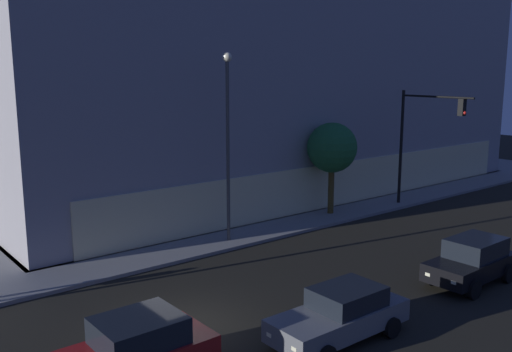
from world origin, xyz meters
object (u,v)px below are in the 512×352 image
car_red (131,352)px  car_grey (341,314)px  street_lamp_sidewalk (228,126)px  car_black (472,261)px  modern_building (195,32)px  sidewalk_tree (332,148)px  traffic_light_far_corner (422,129)px

car_red → car_grey: 6.30m
street_lamp_sidewalk → car_grey: bearing=-107.1°
car_black → car_grey: bearing=-179.8°
modern_building → sidewalk_tree: (-2.02, -16.79, -7.12)m
modern_building → street_lamp_sidewalk: bearing=-118.7°
modern_building → car_red: size_ratio=8.12×
street_lamp_sidewalk → car_black: (4.26, -9.94, -4.64)m
sidewalk_tree → car_black: (-3.22, -10.51, -2.93)m
street_lamp_sidewalk → car_black: street_lamp_sidewalk is taller
car_red → car_grey: (6.06, -1.69, -0.09)m
traffic_light_far_corner → car_grey: 18.04m
sidewalk_tree → car_grey: size_ratio=1.11×
car_grey → modern_building: bearing=65.3°
modern_building → sidewalk_tree: 18.35m
car_red → traffic_light_far_corner: bearing=17.1°
traffic_light_far_corner → street_lamp_sidewalk: bearing=172.5°
modern_building → car_black: size_ratio=9.00×
traffic_light_far_corner → sidewalk_tree: 5.54m
car_black → sidewalk_tree: bearing=73.0°
car_black → car_red: bearing=172.9°
traffic_light_far_corner → sidewalk_tree: bearing=156.1°
car_red → modern_building: bearing=54.0°
modern_building → car_black: 29.56m
modern_building → car_black: bearing=-100.9°
modern_building → car_red: (-18.61, -25.64, -10.04)m
modern_building → street_lamp_sidewalk: 20.51m
sidewalk_tree → car_grey: sidewalk_tree is taller
street_lamp_sidewalk → car_grey: size_ratio=1.89×
modern_building → car_black: (-5.24, -27.30, -10.04)m
modern_building → traffic_light_far_corner: bearing=-81.1°
modern_building → traffic_light_far_corner: size_ratio=5.45×
street_lamp_sidewalk → car_grey: street_lamp_sidewalk is taller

